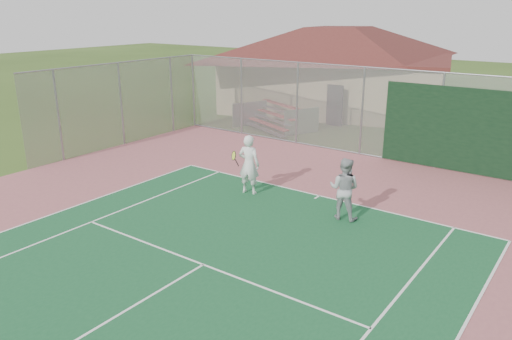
{
  "coord_description": "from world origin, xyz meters",
  "views": [
    {
      "loc": [
        6.98,
        -1.18,
        5.63
      ],
      "look_at": [
        -0.65,
        9.36,
        1.41
      ],
      "focal_mm": 35.0,
      "sensor_mm": 36.0,
      "label": 1
    }
  ],
  "objects_px": {
    "player_white_front": "(249,165)",
    "player_grey_back": "(344,189)",
    "clubhouse": "(337,60)",
    "bleachers": "(274,117)"
  },
  "relations": [
    {
      "from": "player_white_front",
      "to": "player_grey_back",
      "type": "distance_m",
      "value": 3.34
    },
    {
      "from": "clubhouse",
      "to": "bleachers",
      "type": "height_order",
      "value": "clubhouse"
    },
    {
      "from": "bleachers",
      "to": "clubhouse",
      "type": "bearing_deg",
      "value": 114.02
    },
    {
      "from": "player_white_front",
      "to": "clubhouse",
      "type": "bearing_deg",
      "value": -85.36
    },
    {
      "from": "player_grey_back",
      "to": "bleachers",
      "type": "bearing_deg",
      "value": -54.66
    },
    {
      "from": "clubhouse",
      "to": "player_white_front",
      "type": "distance_m",
      "value": 15.0
    },
    {
      "from": "clubhouse",
      "to": "player_grey_back",
      "type": "xyz_separation_m",
      "value": [
        7.63,
        -14.33,
        -1.94
      ]
    },
    {
      "from": "clubhouse",
      "to": "player_white_front",
      "type": "relative_size",
      "value": 7.7
    },
    {
      "from": "clubhouse",
      "to": "bleachers",
      "type": "relative_size",
      "value": 3.77
    },
    {
      "from": "bleachers",
      "to": "player_white_front",
      "type": "bearing_deg",
      "value": -37.36
    }
  ]
}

